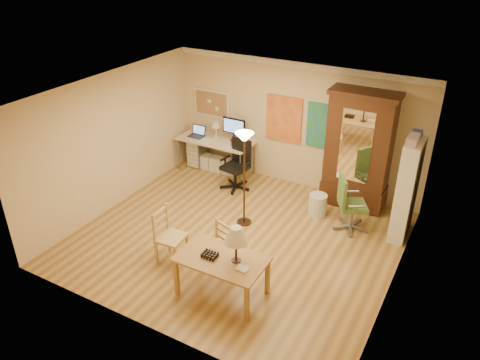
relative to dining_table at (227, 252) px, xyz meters
The scene contains 16 objects.
floor 1.69m from the dining_table, 113.83° to the left, with size 5.50×5.50×0.00m, color olive.
crown_molding 4.29m from the dining_table, 98.96° to the left, with size 5.50×0.08×0.12m, color white.
corkboard 4.72m from the dining_table, 124.67° to the left, with size 0.90×0.04×0.62m, color #A77B4E.
art_panel_left 3.98m from the dining_table, 102.54° to the left, with size 0.80×0.04×1.00m, color gold.
art_panel_right 3.89m from the dining_table, 89.30° to the left, with size 0.75×0.04×0.95m, color teal.
dining_table is the anchor object (origin of this frame).
ladder_chair_back 0.88m from the dining_table, 117.19° to the left, with size 0.49×0.48×0.85m.
ladder_chair_left 1.35m from the dining_table, 167.82° to the left, with size 0.46×0.48×0.97m.
torchiere_lamp 2.14m from the dining_table, 111.39° to the left, with size 0.34×0.34×1.86m.
computer_desk 4.23m from the dining_table, 123.28° to the left, with size 1.75×0.76×1.32m.
office_chair_black 3.44m from the dining_table, 117.18° to the left, with size 0.67×0.67×1.09m.
office_chair_green 2.91m from the dining_table, 68.05° to the left, with size 0.67×0.67×1.08m.
drawer_cart 4.63m from the dining_table, 129.39° to the left, with size 0.35×0.42×0.70m.
armoire 3.71m from the dining_table, 76.66° to the left, with size 1.30×0.62×2.39m.
bookshelf 3.52m from the dining_table, 56.42° to the left, with size 0.28×0.75×1.87m.
wastebin 2.92m from the dining_table, 82.36° to the left, with size 0.35×0.35×0.44m, color silver.
Camera 1 is at (3.48, -6.12, 4.94)m, focal length 35.00 mm.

